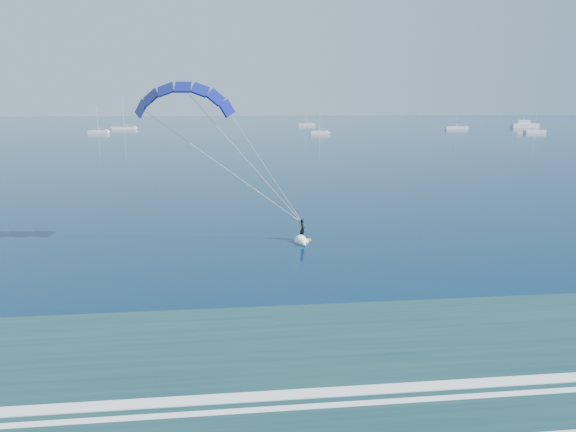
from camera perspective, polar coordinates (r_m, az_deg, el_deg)
The scene contains 8 objects.
kitesurfer_rig at distance 41.74m, azimuth -5.38°, elevation 6.98°, with size 15.77×4.52×14.46m.
motor_yacht at distance 269.83m, azimuth 24.77°, elevation 9.20°, with size 12.80×3.41×5.58m.
sailboat_1 at distance 213.20m, azimuth -20.34°, elevation 8.78°, with size 7.60×2.40×10.59m.
sailboat_2 at distance 239.16m, azimuth -17.75°, elevation 9.29°, with size 10.37×2.40×13.75m.
sailboat_3 at distance 195.21m, azimuth 3.52°, elevation 9.25°, with size 6.89×2.40×9.81m.
sailboat_4 at distance 265.36m, azimuth 2.02°, elevation 10.13°, with size 8.05×2.40×11.04m.
sailboat_5 at distance 243.32m, azimuth 18.21°, elevation 9.31°, with size 9.98×2.40×13.45m.
sailboat_6 at distance 221.84m, azimuth 25.72°, elevation 8.44°, with size 8.14×2.40×11.11m.
Camera 1 is at (0.58, -9.37, 11.81)m, focal length 32.00 mm.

